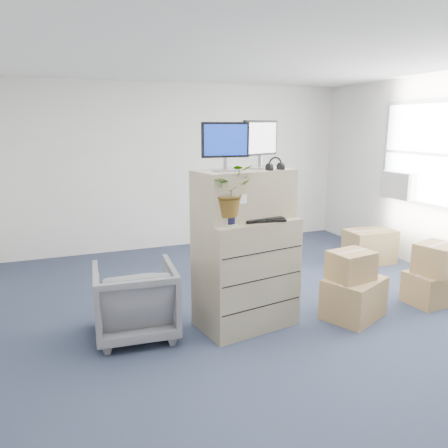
{
  "coord_description": "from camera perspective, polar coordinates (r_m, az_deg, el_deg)",
  "views": [
    {
      "loc": [
        -2.09,
        -3.83,
        2.11
      ],
      "look_at": [
        -0.43,
        0.4,
        1.07
      ],
      "focal_mm": 35.0,
      "sensor_mm": 36.0,
      "label": 1
    }
  ],
  "objects": [
    {
      "name": "mouse",
      "position": [
        4.57,
        6.85,
        1.06
      ],
      "size": [
        0.11,
        0.08,
        0.03
      ],
      "primitive_type": "ellipsoid",
      "rotation": [
        0.0,
        0.0,
        -0.12
      ],
      "color": "silver",
      "rests_on": "filing_cabinet_lower"
    },
    {
      "name": "wall_back",
      "position": [
        7.66,
        -5.58,
        7.49
      ],
      "size": [
        6.0,
        0.02,
        2.8
      ],
      "primitive_type": "cube",
      "color": "silver",
      "rests_on": "ground"
    },
    {
      "name": "cardboard_boxes",
      "position": [
        5.98,
        19.87,
        -5.44
      ],
      "size": [
        2.26,
        2.15,
        0.76
      ],
      "color": "#9C7F4B",
      "rests_on": "ground"
    },
    {
      "name": "tissue_box",
      "position": [
        4.74,
        6.11,
        2.8
      ],
      "size": [
        0.3,
        0.24,
        0.1
      ],
      "primitive_type": "cube",
      "rotation": [
        0.0,
        0.0,
        0.47
      ],
      "color": "#42A7E3",
      "rests_on": "external_drive"
    },
    {
      "name": "external_drive",
      "position": [
        4.8,
        5.59,
        1.89
      ],
      "size": [
        0.27,
        0.22,
        0.07
      ],
      "primitive_type": "cube",
      "rotation": [
        0.0,
        0.0,
        0.17
      ],
      "color": "black",
      "rests_on": "filing_cabinet_lower"
    },
    {
      "name": "headphones",
      "position": [
        4.44,
        6.7,
        7.63
      ],
      "size": [
        0.17,
        0.05,
        0.17
      ],
      "primitive_type": "torus",
      "rotation": [
        1.57,
        0.0,
        0.17
      ],
      "color": "black",
      "rests_on": "filing_cabinet_upper"
    },
    {
      "name": "filing_cabinet_upper",
      "position": [
        4.48,
        2.6,
        3.92
      ],
      "size": [
        1.07,
        0.66,
        0.5
      ],
      "primitive_type": "cube",
      "rotation": [
        0.0,
        0.0,
        0.17
      ],
      "color": "tan",
      "rests_on": "filing_cabinet_lower"
    },
    {
      "name": "water_bottle",
      "position": [
        4.56,
        3.6,
        2.84
      ],
      "size": [
        0.09,
        0.09,
        0.31
      ],
      "primitive_type": "cylinder",
      "color": "#9A9EA3",
      "rests_on": "filing_cabinet_lower"
    },
    {
      "name": "keyboard",
      "position": [
        4.39,
        4.85,
        0.55
      ],
      "size": [
        0.5,
        0.27,
        0.02
      ],
      "primitive_type": "cube",
      "rotation": [
        0.0,
        0.0,
        -0.15
      ],
      "color": "black",
      "rests_on": "filing_cabinet_lower"
    },
    {
      "name": "filing_cabinet_lower",
      "position": [
        4.64,
        2.88,
        -6.38
      ],
      "size": [
        1.09,
        0.77,
        1.16
      ],
      "primitive_type": "cube",
      "rotation": [
        0.0,
        0.0,
        0.17
      ],
      "color": "tan",
      "rests_on": "ground"
    },
    {
      "name": "ground",
      "position": [
        4.85,
        6.65,
        -13.04
      ],
      "size": [
        7.0,
        7.0,
        0.0
      ],
      "primitive_type": "plane",
      "color": "#252B43",
      "rests_on": "ground"
    },
    {
      "name": "potted_plant",
      "position": [
        4.17,
        0.46,
        3.53
      ],
      "size": [
        0.56,
        0.6,
        0.47
      ],
      "rotation": [
        0.0,
        0.0,
        0.17
      ],
      "color": "#90AD8B",
      "rests_on": "filing_cabinet_lower"
    },
    {
      "name": "monitor_left",
      "position": [
        4.3,
        0.19,
        10.44
      ],
      "size": [
        0.48,
        0.2,
        0.47
      ],
      "rotation": [
        0.0,
        0.0,
        -0.1
      ],
      "color": "#99999E",
      "rests_on": "filing_cabinet_upper"
    },
    {
      "name": "office_chair",
      "position": [
        4.56,
        -11.53,
        -9.33
      ],
      "size": [
        0.85,
        0.81,
        0.82
      ],
      "primitive_type": "imported",
      "rotation": [
        0.0,
        0.0,
        3.06
      ],
      "color": "slate",
      "rests_on": "ground"
    },
    {
      "name": "phone_dock",
      "position": [
        4.5,
        2.22,
        1.46
      ],
      "size": [
        0.08,
        0.07,
        0.16
      ],
      "rotation": [
        0.0,
        0.0,
        0.17
      ],
      "color": "silver",
      "rests_on": "filing_cabinet_lower"
    },
    {
      "name": "ac_unit",
      "position": [
        7.26,
        21.94,
        4.74
      ],
      "size": [
        0.24,
        0.6,
        0.4
      ],
      "primitive_type": "cube",
      "color": "beige",
      "rests_on": "wall_right"
    },
    {
      "name": "monitor_right",
      "position": [
        4.57,
        4.79,
        10.66
      ],
      "size": [
        0.47,
        0.28,
        0.49
      ],
      "rotation": [
        0.0,
        0.0,
        0.42
      ],
      "color": "#99999E",
      "rests_on": "filing_cabinet_upper"
    }
  ]
}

